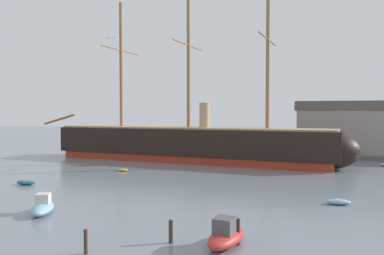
% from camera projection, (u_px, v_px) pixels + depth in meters
% --- Properties ---
extents(tall_ship, '(62.52, 17.01, 30.21)m').
position_uv_depth(tall_ship, '(189.00, 143.00, 69.89)').
color(tall_ship, maroon).
rests_on(tall_ship, ground).
extents(motorboat_foreground_left, '(3.16, 4.49, 1.74)m').
position_uv_depth(motorboat_foreground_left, '(43.00, 207.00, 33.77)').
color(motorboat_foreground_left, '#7FB2D6').
rests_on(motorboat_foreground_left, ground).
extents(motorboat_foreground_right, '(2.82, 4.93, 1.95)m').
position_uv_depth(motorboat_foreground_right, '(226.00, 235.00, 25.66)').
color(motorboat_foreground_right, '#B22D28').
rests_on(motorboat_foreground_right, ground).
extents(dinghy_mid_left, '(2.57, 1.33, 0.58)m').
position_uv_depth(dinghy_mid_left, '(26.00, 182.00, 47.31)').
color(dinghy_mid_left, '#236670').
rests_on(dinghy_mid_left, ground).
extents(dinghy_mid_right, '(2.33, 1.09, 0.54)m').
position_uv_depth(dinghy_mid_right, '(338.00, 202.00, 37.11)').
color(dinghy_mid_right, '#7FB2D6').
rests_on(dinghy_mid_right, ground).
extents(dinghy_alongside_bow, '(1.91, 1.11, 0.42)m').
position_uv_depth(dinghy_alongside_bow, '(123.00, 170.00, 58.27)').
color(dinghy_alongside_bow, gold).
rests_on(dinghy_alongside_bow, ground).
extents(dinghy_far_left, '(2.42, 2.06, 0.53)m').
position_uv_depth(dinghy_far_left, '(86.00, 154.00, 79.32)').
color(dinghy_far_left, orange).
rests_on(dinghy_far_left, ground).
extents(motorboat_distant_centre, '(5.01, 4.58, 2.02)m').
position_uv_depth(motorboat_distant_centre, '(233.00, 152.00, 79.32)').
color(motorboat_distant_centre, gray).
rests_on(motorboat_distant_centre, ground).
extents(mooring_piling_nearest, '(0.26, 0.26, 1.78)m').
position_uv_depth(mooring_piling_nearest, '(238.00, 232.00, 25.82)').
color(mooring_piling_nearest, '#382B1E').
rests_on(mooring_piling_nearest, ground).
extents(mooring_piling_left_pair, '(0.29, 0.29, 1.58)m').
position_uv_depth(mooring_piling_left_pair, '(171.00, 231.00, 26.17)').
color(mooring_piling_left_pair, '#382B1E').
rests_on(mooring_piling_left_pair, ground).
extents(mooring_piling_right_pair, '(0.24, 0.24, 1.55)m').
position_uv_depth(mooring_piling_right_pair, '(86.00, 242.00, 24.16)').
color(mooring_piling_right_pair, '#382B1E').
rests_on(mooring_piling_right_pair, ground).
extents(seagull_in_flight, '(1.03, 0.58, 0.13)m').
position_uv_depth(seagull_in_flight, '(111.00, 38.00, 45.90)').
color(seagull_in_flight, silver).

